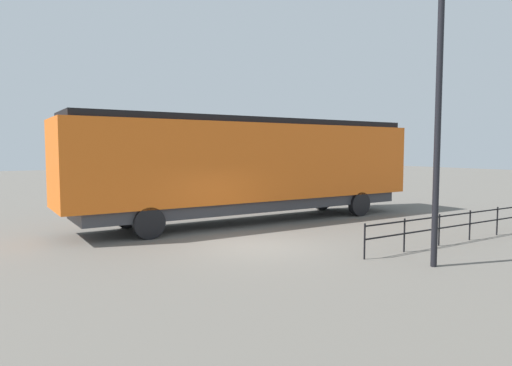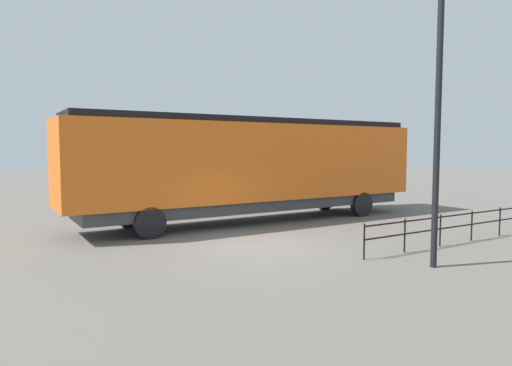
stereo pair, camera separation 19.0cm
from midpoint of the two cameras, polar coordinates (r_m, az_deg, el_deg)
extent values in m
plane|color=#666059|center=(14.28, -0.42, -8.03)|extent=(120.00, 120.00, 0.00)
cube|color=orange|center=(18.83, -0.76, 2.76)|extent=(2.91, 15.49, 3.08)
cube|color=black|center=(22.82, 12.98, 1.76)|extent=(2.79, 2.78, 2.16)
cube|color=black|center=(18.85, -0.76, 7.81)|extent=(2.62, 14.87, 0.24)
cube|color=#38383D|center=(18.96, -0.75, -2.58)|extent=(2.62, 14.25, 0.45)
cylinder|color=black|center=(22.94, 8.13, -1.99)|extent=(0.30, 1.10, 1.10)
cylinder|color=black|center=(21.04, 12.75, -2.62)|extent=(0.30, 1.10, 1.10)
cylinder|color=black|center=(18.19, -16.43, -3.77)|extent=(0.30, 1.10, 1.10)
cylinder|color=black|center=(15.72, -13.81, -4.97)|extent=(0.30, 1.10, 1.10)
cylinder|color=black|center=(12.36, 21.68, 5.82)|extent=(0.16, 0.16, 6.88)
cube|color=black|center=(17.33, 26.77, -3.19)|extent=(0.04, 11.54, 0.04)
cube|color=black|center=(17.38, 26.73, -4.41)|extent=(0.04, 11.54, 0.04)
cylinder|color=black|center=(12.85, 13.23, -7.24)|extent=(0.05, 0.05, 1.01)
cylinder|color=black|center=(14.05, 17.98, -6.35)|extent=(0.05, 0.05, 1.01)
cylinder|color=black|center=(15.34, 21.94, -5.56)|extent=(0.05, 0.05, 1.01)
cylinder|color=black|center=(16.69, 25.26, -4.88)|extent=(0.05, 0.05, 1.01)
cylinder|color=black|center=(18.09, 28.07, -4.29)|extent=(0.05, 0.05, 1.01)
camera|label=1|loc=(0.09, -90.39, -0.03)|focal=31.45mm
camera|label=2|loc=(0.09, 89.61, 0.03)|focal=31.45mm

